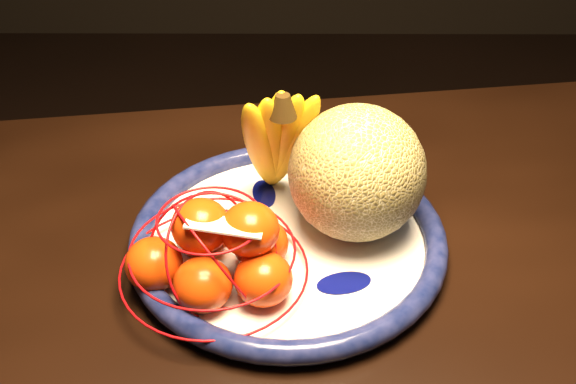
{
  "coord_description": "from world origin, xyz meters",
  "views": [
    {
      "loc": [
        -0.07,
        -0.41,
        1.26
      ],
      "look_at": [
        -0.07,
        0.18,
        0.8
      ],
      "focal_mm": 45.0,
      "sensor_mm": 36.0,
      "label": 1
    }
  ],
  "objects_px": {
    "dining_table": "(454,376)",
    "fruit_bowl": "(288,240)",
    "cantaloupe": "(357,173)",
    "mandarin_bag": "(218,252)",
    "banana_bunch": "(277,137)"
  },
  "relations": [
    {
      "from": "cantaloupe",
      "to": "mandarin_bag",
      "type": "distance_m",
      "value": 0.17
    },
    {
      "from": "dining_table",
      "to": "mandarin_bag",
      "type": "distance_m",
      "value": 0.28
    },
    {
      "from": "mandarin_bag",
      "to": "fruit_bowl",
      "type": "bearing_deg",
      "value": 40.86
    },
    {
      "from": "mandarin_bag",
      "to": "dining_table",
      "type": "bearing_deg",
      "value": -11.47
    },
    {
      "from": "mandarin_bag",
      "to": "cantaloupe",
      "type": "bearing_deg",
      "value": 30.61
    },
    {
      "from": "dining_table",
      "to": "cantaloupe",
      "type": "height_order",
      "value": "cantaloupe"
    },
    {
      "from": "cantaloupe",
      "to": "fruit_bowl",
      "type": "bearing_deg",
      "value": -161.73
    },
    {
      "from": "fruit_bowl",
      "to": "banana_bunch",
      "type": "bearing_deg",
      "value": 99.96
    },
    {
      "from": "cantaloupe",
      "to": "banana_bunch",
      "type": "bearing_deg",
      "value": 150.58
    },
    {
      "from": "fruit_bowl",
      "to": "mandarin_bag",
      "type": "bearing_deg",
      "value": -139.14
    },
    {
      "from": "fruit_bowl",
      "to": "cantaloupe",
      "type": "bearing_deg",
      "value": 18.27
    },
    {
      "from": "cantaloupe",
      "to": "mandarin_bag",
      "type": "xyz_separation_m",
      "value": [
        -0.14,
        -0.08,
        -0.04
      ]
    },
    {
      "from": "fruit_bowl",
      "to": "mandarin_bag",
      "type": "relative_size",
      "value": 1.42
    },
    {
      "from": "dining_table",
      "to": "fruit_bowl",
      "type": "bearing_deg",
      "value": 140.06
    },
    {
      "from": "dining_table",
      "to": "mandarin_bag",
      "type": "height_order",
      "value": "mandarin_bag"
    }
  ]
}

